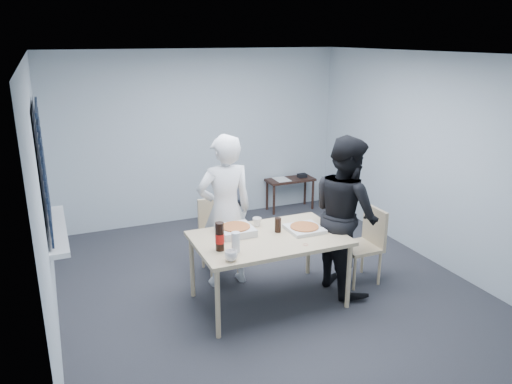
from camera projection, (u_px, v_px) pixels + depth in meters
name	position (u px, v px, depth m)	size (l,w,h in m)	color
room	(46.00, 178.00, 4.91)	(5.00, 5.00, 5.00)	#2D2D32
dining_table	(269.00, 242.00, 5.24)	(1.57, 0.99, 0.76)	#D8BD8B
chair_far	(218.00, 230.00, 6.09)	(0.42, 0.42, 0.89)	#D8BD8B
chair_right	(366.00, 240.00, 5.79)	(0.42, 0.42, 0.89)	#D8BD8B
person_white	(225.00, 211.00, 5.61)	(0.65, 0.42, 1.77)	silver
person_black	(345.00, 214.00, 5.52)	(0.86, 0.47, 1.77)	black
side_table	(290.00, 184.00, 8.21)	(0.79, 0.35, 0.53)	#331913
stool	(233.00, 208.00, 7.35)	(0.33, 0.33, 0.45)	black
backpack	(233.00, 189.00, 7.25)	(0.28, 0.21, 0.40)	slate
pizza_box_a	(236.00, 230.00, 5.29)	(0.36, 0.36, 0.09)	silver
pizza_box_b	(304.00, 228.00, 5.38)	(0.36, 0.36, 0.05)	silver
mug_a	(231.00, 256.00, 4.66)	(0.12, 0.12, 0.10)	white
mug_b	(257.00, 222.00, 5.51)	(0.10, 0.10, 0.09)	white
cola_glass	(278.00, 225.00, 5.33)	(0.07, 0.07, 0.16)	black
soda_bottle	(220.00, 237.00, 4.85)	(0.09, 0.09, 0.29)	black
plastic_cups	(236.00, 242.00, 4.83)	(0.08, 0.08, 0.20)	silver
rubber_band	(305.00, 245.00, 5.02)	(0.05, 0.05, 0.00)	red
papers	(282.00, 179.00, 8.15)	(0.22, 0.31, 0.01)	white
black_box	(302.00, 176.00, 8.26)	(0.14, 0.10, 0.06)	black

